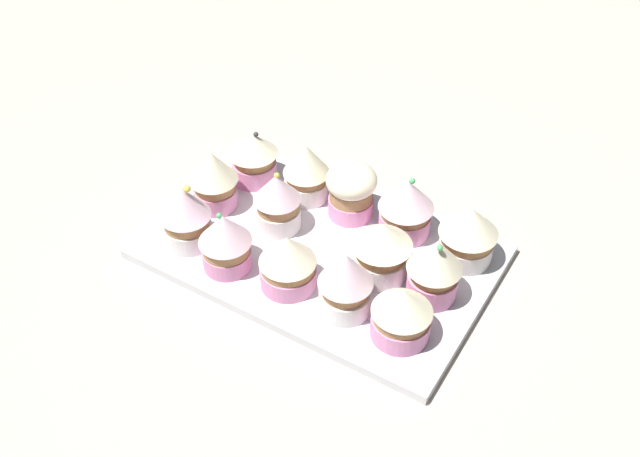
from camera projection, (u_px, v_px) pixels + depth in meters
ground_plane at (320, 264)px, 87.40cm from camera, size 180.00×180.00×3.00cm
baking_tray at (320, 252)px, 85.99cm from camera, size 38.73×24.67×1.20cm
cupcake_0 at (468, 233)px, 81.82cm from camera, size 6.62×6.62×7.26cm
cupcake_1 at (406, 207)px, 84.98cm from camera, size 6.45×6.45×7.77cm
cupcake_2 at (351, 190)px, 87.52cm from camera, size 6.07×6.07×7.03cm
cupcake_3 at (306, 171)px, 89.80cm from camera, size 5.68×5.68×7.66cm
cupcake_4 at (253, 156)px, 92.60cm from camera, size 6.23×6.23×7.10cm
cupcake_5 at (433, 269)px, 77.29cm from camera, size 5.90×5.90×8.02cm
cupcake_6 at (384, 246)px, 80.33cm from camera, size 6.71×6.71×7.24cm
cupcake_7 at (277, 201)px, 85.81cm from camera, size 5.54×5.54×7.78cm
cupcake_8 at (214, 178)px, 88.53cm from camera, size 5.87×5.87×7.76cm
cupcake_9 at (402, 313)px, 74.00cm from camera, size 6.26×6.26×6.39cm
cupcake_10 at (345, 282)px, 75.92cm from camera, size 5.79×5.79×7.98cm
cupcake_11 at (287, 261)px, 79.15cm from camera, size 6.24×6.24×6.83cm
cupcake_12 at (225, 240)px, 80.94cm from camera, size 5.92×5.92×7.55cm
cupcake_13 at (185, 215)px, 83.65cm from camera, size 5.91×5.91×8.23cm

